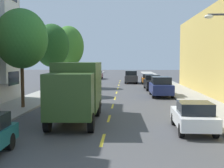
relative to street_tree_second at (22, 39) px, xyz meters
name	(u,v)px	position (x,y,z in m)	size (l,w,h in m)	color
ground_plane	(117,90)	(6.40, 14.63, -5.03)	(160.00, 160.00, 0.00)	#424244
sidewalk_left	(54,91)	(-0.70, 12.63, -4.96)	(3.20, 120.00, 0.14)	#99968E
sidewalk_right	(181,91)	(13.50, 12.63, -4.96)	(3.20, 120.00, 0.14)	#99968E
lane_centerline_dashes	(116,95)	(6.40, 9.13, -5.02)	(0.14, 47.20, 0.01)	yellow
street_tree_second	(22,39)	(0.00, 0.00, 0.00)	(3.71, 3.71, 7.02)	#47331E
street_tree_third	(52,46)	(0.00, 8.90, -0.04)	(3.48, 3.48, 7.01)	#47331E
street_tree_farthest	(69,46)	(0.00, 17.80, 0.28)	(3.96, 3.96, 7.80)	#47331E
delivery_box_truck	(77,88)	(4.59, -3.93, -3.12)	(2.57, 7.59, 3.37)	#2D471E
parked_pickup_forest	(76,85)	(1.99, 11.70, -4.20)	(2.14, 5.35, 1.73)	#194C28
parked_wagon_burgundy	(98,75)	(2.02, 36.43, -4.22)	(1.87, 4.72, 1.50)	maroon
parked_hatchback_white	(193,116)	(10.73, -6.53, -4.27)	(1.85, 4.05, 1.50)	silver
parked_hatchback_orange	(148,79)	(10.68, 24.48, -4.27)	(1.76, 4.01, 1.50)	orange
parked_wagon_silver	(85,81)	(1.91, 18.84, -4.22)	(1.84, 4.71, 1.50)	#B2B5BA
parked_pickup_black	(153,83)	(10.71, 15.41, -4.20)	(2.10, 5.34, 1.73)	black
parked_suv_navy	(161,86)	(10.81, 8.25, -4.04)	(1.97, 4.81, 1.93)	navy
moving_charcoal_sedan	(131,77)	(8.20, 25.95, -4.04)	(1.95, 4.80, 1.93)	#333338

